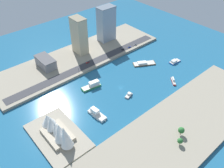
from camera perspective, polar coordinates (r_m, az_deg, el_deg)
ground_plane at (r=273.10m, az=2.11°, el=-0.83°), size 440.00×440.00×0.00m
quay_west at (r=235.91m, az=16.22°, el=-10.42°), size 70.00×240.00×3.10m
quay_east at (r=326.24m, az=-7.92°, el=6.54°), size 70.00×240.00×3.10m
peninsula_point at (r=227.62m, az=-13.10°, el=-12.27°), size 64.06×39.65×2.00m
road_strip at (r=308.40m, az=-5.40°, el=5.01°), size 12.51×228.00×0.15m
barge_flat_brown at (r=313.59m, az=7.75°, el=5.03°), size 22.87×30.23×3.69m
yacht_sleek_gray at (r=261.34m, az=4.12°, el=-2.74°), size 7.35×11.57×3.65m
tugboat_red at (r=289.43m, az=14.78°, el=0.71°), size 13.56×11.53×4.29m
ferry_white_commuter at (r=239.33m, az=-3.82°, el=-7.21°), size 23.50×9.51×7.24m
ferry_green_doubledeck at (r=272.72m, az=-4.85°, el=-0.30°), size 11.15×24.93×7.13m
catamaran_blue at (r=325.32m, az=15.07°, el=5.35°), size 8.09×17.79×4.05m
warehouse_low_gray at (r=310.48m, az=-15.93°, el=5.17°), size 31.29×16.19×12.41m
tower_tall_glass at (r=352.52m, az=-1.41°, el=14.53°), size 16.45×25.78×51.05m
office_block_beige at (r=322.81m, az=-8.04°, el=11.64°), size 22.01×14.61×50.31m
pickup_red at (r=309.63m, az=-5.97°, el=5.31°), size 1.98×5.07×1.58m
suv_black at (r=336.59m, az=2.68°, el=8.49°), size 1.91×4.97×1.54m
hatchback_blue at (r=342.71m, az=4.27°, el=9.02°), size 1.84×4.78×1.51m
sedan_silver at (r=349.76m, az=5.83°, el=9.58°), size 1.86×4.36×1.50m
traffic_light_waterfront at (r=290.77m, az=-8.18°, el=3.42°), size 0.36×0.36×6.50m
opera_landmark at (r=218.55m, az=-13.24°, el=-10.86°), size 46.18×20.88×25.00m
park_tree_cluster at (r=222.66m, az=16.51°, el=-11.69°), size 11.57×15.13×8.60m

